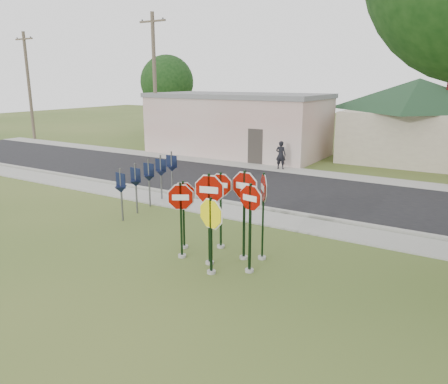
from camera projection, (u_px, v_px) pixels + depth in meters
The scene contains 20 objects.
ground at pixel (193, 276), 11.72m from camera, with size 120.00×120.00×0.00m, color #3A541F.
sidewalk_near at pixel (279, 220), 16.24m from camera, with size 60.00×1.60×0.06m, color gray.
road at pixel (320, 194), 19.96m from camera, with size 60.00×7.00×0.04m, color black.
sidewalk_far at pixel (348, 177), 23.50m from camera, with size 60.00×1.60×0.06m, color gray.
curb at pixel (290, 213), 17.06m from camera, with size 60.00×0.20×0.14m, color gray.
stop_sign_center at pixel (209, 205), 12.06m from camera, with size 1.13×0.30×2.77m.
stop_sign_yellow at pixel (211, 226), 11.55m from camera, with size 1.12×0.24×2.26m.
stop_sign_left at pixel (181, 210), 12.61m from camera, with size 0.91×0.56×2.37m.
stop_sign_right at pixel (250, 217), 11.58m from camera, with size 0.96×0.24×2.59m.
stop_sign_back_right at pixel (244, 202), 12.42m from camera, with size 1.11×0.24×2.77m.
stop_sign_back_left at pixel (221, 201), 13.33m from camera, with size 0.95×0.24×2.51m.
stop_sign_far_right at pixel (263, 203), 12.42m from camera, with size 0.66×0.90×2.71m.
stop_sign_far_left at pixel (183, 206), 13.34m from camera, with size 0.74×0.72×2.25m.
route_sign_row at pixel (149, 178), 17.86m from camera, with size 1.43×4.63×2.00m.
building_stucco at pixel (237, 123), 30.59m from camera, with size 12.20×6.20×4.20m.
building_house at pixel (418, 103), 27.93m from camera, with size 11.60×11.60×6.20m.
utility_pole_near at pixel (155, 82), 30.11m from camera, with size 2.20×0.26×9.50m.
utility_pole_far at pixel (29, 84), 37.28m from camera, with size 2.20×0.26×9.00m.
bg_tree_left at pixel (167, 82), 40.44m from camera, with size 4.90×4.90×7.35m.
pedestrian at pixel (281, 155), 25.28m from camera, with size 0.60×0.39×1.64m, color black.
Camera 1 is at (6.36, -8.74, 5.12)m, focal length 35.00 mm.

